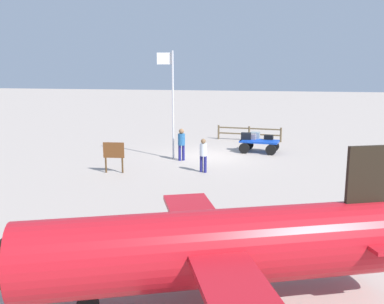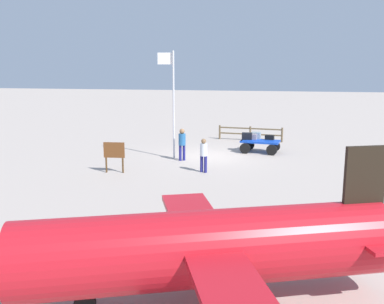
% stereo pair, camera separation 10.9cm
% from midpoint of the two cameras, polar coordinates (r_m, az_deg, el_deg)
% --- Properties ---
extents(ground_plane, '(120.00, 120.00, 0.00)m').
position_cam_midpoint_polar(ground_plane, '(23.30, 2.49, -0.56)').
color(ground_plane, '#AE9F94').
extents(luggage_cart, '(2.23, 1.56, 0.68)m').
position_cam_midpoint_polar(luggage_cart, '(24.49, 9.00, 1.08)').
color(luggage_cart, '#123FB8').
rests_on(luggage_cart, ground).
extents(suitcase_grey, '(0.54, 0.41, 0.25)m').
position_cam_midpoint_polar(suitcase_grey, '(24.82, 10.24, 1.90)').
color(suitcase_grey, black).
rests_on(suitcase_grey, luggage_cart).
extents(suitcase_dark, '(0.59, 0.43, 0.30)m').
position_cam_midpoint_polar(suitcase_dark, '(24.78, 8.00, 2.02)').
color(suitcase_dark, gray).
rests_on(suitcase_dark, luggage_cart).
extents(suitcase_tan, '(0.57, 0.42, 0.37)m').
position_cam_midpoint_polar(suitcase_tan, '(24.65, 7.32, 2.07)').
color(suitcase_tan, black).
rests_on(suitcase_tan, luggage_cart).
extents(suitcase_navy, '(0.55, 0.46, 0.37)m').
position_cam_midpoint_polar(suitcase_navy, '(24.99, 8.50, 2.16)').
color(suitcase_navy, gray).
rests_on(suitcase_navy, luggage_cart).
extents(worker_lead, '(0.49, 0.49, 1.64)m').
position_cam_midpoint_polar(worker_lead, '(22.07, -1.16, 1.35)').
color(worker_lead, navy).
rests_on(worker_lead, ground).
extents(worker_trailing, '(0.42, 0.42, 1.55)m').
position_cam_midpoint_polar(worker_trailing, '(19.65, 1.69, -0.14)').
color(worker_trailing, navy).
rests_on(worker_trailing, ground).
extents(airplane_near, '(8.30, 6.10, 3.18)m').
position_cam_midpoint_polar(airplane_near, '(8.85, 0.25, -12.55)').
color(airplane_near, red).
rests_on(airplane_near, ground).
extents(flagpole, '(0.84, 0.19, 5.50)m').
position_cam_midpoint_polar(flagpole, '(22.30, -2.49, 7.21)').
color(flagpole, silver).
rests_on(flagpole, ground).
extents(signboard, '(0.96, 0.15, 1.39)m').
position_cam_midpoint_polar(signboard, '(19.87, -10.00, -0.10)').
color(signboard, '#4C3319').
rests_on(signboard, ground).
extents(wooden_fence, '(4.13, 0.57, 0.92)m').
position_cam_midpoint_polar(wooden_fence, '(28.26, 7.74, 2.57)').
color(wooden_fence, brown).
rests_on(wooden_fence, ground).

